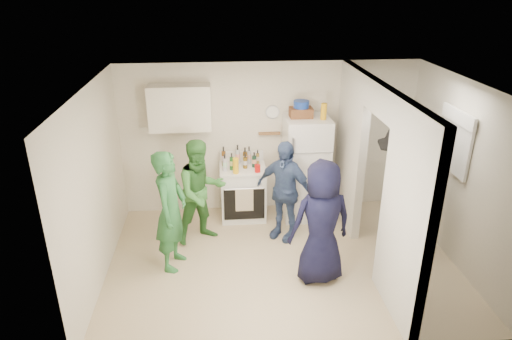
{
  "coord_description": "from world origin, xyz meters",
  "views": [
    {
      "loc": [
        -0.84,
        -5.34,
        3.72
      ],
      "look_at": [
        -0.33,
        0.4,
        1.25
      ],
      "focal_mm": 32.0,
      "sensor_mm": 36.0,
      "label": 1
    }
  ],
  "objects_px": {
    "person_nook": "(398,193)",
    "person_green_left": "(171,211)",
    "person_denim": "(284,191)",
    "person_navy": "(321,223)",
    "fridge": "(305,168)",
    "wicker_basket": "(301,112)",
    "blue_bowl": "(301,104)",
    "stove": "(243,192)",
    "person_green_center": "(201,192)",
    "yellow_cup_stack_top": "(324,111)"
  },
  "relations": [
    {
      "from": "fridge",
      "to": "wicker_basket",
      "type": "relative_size",
      "value": 4.83
    },
    {
      "from": "wicker_basket",
      "to": "blue_bowl",
      "type": "xyz_separation_m",
      "value": [
        0.0,
        0.0,
        0.13
      ]
    },
    {
      "from": "fridge",
      "to": "person_green_center",
      "type": "relative_size",
      "value": 1.06
    },
    {
      "from": "yellow_cup_stack_top",
      "to": "person_green_center",
      "type": "height_order",
      "value": "yellow_cup_stack_top"
    },
    {
      "from": "person_green_left",
      "to": "person_denim",
      "type": "bearing_deg",
      "value": -54.01
    },
    {
      "from": "fridge",
      "to": "person_denim",
      "type": "height_order",
      "value": "fridge"
    },
    {
      "from": "person_green_left",
      "to": "person_green_center",
      "type": "relative_size",
      "value": 1.06
    },
    {
      "from": "blue_bowl",
      "to": "person_denim",
      "type": "bearing_deg",
      "value": -116.01
    },
    {
      "from": "stove",
      "to": "blue_bowl",
      "type": "relative_size",
      "value": 3.69
    },
    {
      "from": "person_navy",
      "to": "person_nook",
      "type": "xyz_separation_m",
      "value": [
        1.18,
        0.5,
        0.12
      ]
    },
    {
      "from": "stove",
      "to": "person_green_left",
      "type": "bearing_deg",
      "value": -128.6
    },
    {
      "from": "person_navy",
      "to": "person_nook",
      "type": "relative_size",
      "value": 0.88
    },
    {
      "from": "stove",
      "to": "wicker_basket",
      "type": "height_order",
      "value": "wicker_basket"
    },
    {
      "from": "fridge",
      "to": "wicker_basket",
      "type": "distance_m",
      "value": 0.93
    },
    {
      "from": "person_green_center",
      "to": "yellow_cup_stack_top",
      "type": "bearing_deg",
      "value": -9.95
    },
    {
      "from": "fridge",
      "to": "person_green_center",
      "type": "xyz_separation_m",
      "value": [
        -1.66,
        -0.63,
        -0.05
      ]
    },
    {
      "from": "blue_bowl",
      "to": "yellow_cup_stack_top",
      "type": "bearing_deg",
      "value": -25.11
    },
    {
      "from": "person_nook",
      "to": "person_green_left",
      "type": "bearing_deg",
      "value": -56.94
    },
    {
      "from": "person_navy",
      "to": "person_nook",
      "type": "height_order",
      "value": "person_nook"
    },
    {
      "from": "blue_bowl",
      "to": "person_denim",
      "type": "relative_size",
      "value": 0.15
    },
    {
      "from": "person_green_center",
      "to": "person_navy",
      "type": "distance_m",
      "value": 1.89
    },
    {
      "from": "person_denim",
      "to": "person_nook",
      "type": "relative_size",
      "value": 0.82
    },
    {
      "from": "blue_bowl",
      "to": "person_navy",
      "type": "xyz_separation_m",
      "value": [
        -0.03,
        -1.78,
        -1.06
      ]
    },
    {
      "from": "stove",
      "to": "person_denim",
      "type": "distance_m",
      "value": 0.95
    },
    {
      "from": "wicker_basket",
      "to": "person_denim",
      "type": "bearing_deg",
      "value": -116.01
    },
    {
      "from": "stove",
      "to": "wicker_basket",
      "type": "distance_m",
      "value": 1.61
    },
    {
      "from": "person_nook",
      "to": "fridge",
      "type": "bearing_deg",
      "value": -107.13
    },
    {
      "from": "person_green_center",
      "to": "person_navy",
      "type": "relative_size",
      "value": 0.95
    },
    {
      "from": "fridge",
      "to": "person_denim",
      "type": "xyz_separation_m",
      "value": [
        -0.44,
        -0.65,
        -0.07
      ]
    },
    {
      "from": "wicker_basket",
      "to": "stove",
      "type": "bearing_deg",
      "value": -178.75
    },
    {
      "from": "yellow_cup_stack_top",
      "to": "person_nook",
      "type": "distance_m",
      "value": 1.65
    },
    {
      "from": "person_green_center",
      "to": "person_nook",
      "type": "height_order",
      "value": "person_nook"
    },
    {
      "from": "stove",
      "to": "wicker_basket",
      "type": "xyz_separation_m",
      "value": [
        0.91,
        0.02,
        1.32
      ]
    },
    {
      "from": "yellow_cup_stack_top",
      "to": "person_denim",
      "type": "relative_size",
      "value": 0.16
    },
    {
      "from": "fridge",
      "to": "wicker_basket",
      "type": "height_order",
      "value": "wicker_basket"
    },
    {
      "from": "stove",
      "to": "person_navy",
      "type": "distance_m",
      "value": 2.01
    },
    {
      "from": "wicker_basket",
      "to": "yellow_cup_stack_top",
      "type": "distance_m",
      "value": 0.36
    },
    {
      "from": "yellow_cup_stack_top",
      "to": "person_navy",
      "type": "distance_m",
      "value": 1.94
    },
    {
      "from": "wicker_basket",
      "to": "person_green_left",
      "type": "distance_m",
      "value": 2.53
    },
    {
      "from": "wicker_basket",
      "to": "yellow_cup_stack_top",
      "type": "bearing_deg",
      "value": -25.11
    },
    {
      "from": "yellow_cup_stack_top",
      "to": "person_denim",
      "type": "distance_m",
      "value": 1.35
    },
    {
      "from": "stove",
      "to": "blue_bowl",
      "type": "xyz_separation_m",
      "value": [
        0.91,
        0.02,
        1.45
      ]
    },
    {
      "from": "blue_bowl",
      "to": "person_green_left",
      "type": "distance_m",
      "value": 2.58
    },
    {
      "from": "stove",
      "to": "person_green_center",
      "type": "bearing_deg",
      "value": -134.69
    },
    {
      "from": "blue_bowl",
      "to": "person_navy",
      "type": "relative_size",
      "value": 0.14
    },
    {
      "from": "stove",
      "to": "person_denim",
      "type": "bearing_deg",
      "value": -50.25
    },
    {
      "from": "blue_bowl",
      "to": "person_green_center",
      "type": "relative_size",
      "value": 0.15
    },
    {
      "from": "yellow_cup_stack_top",
      "to": "person_nook",
      "type": "height_order",
      "value": "yellow_cup_stack_top"
    },
    {
      "from": "person_nook",
      "to": "person_green_center",
      "type": "bearing_deg",
      "value": -70.15
    },
    {
      "from": "fridge",
      "to": "person_green_center",
      "type": "bearing_deg",
      "value": -159.33
    }
  ]
}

